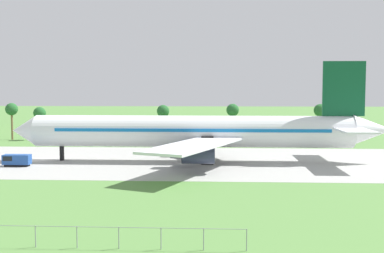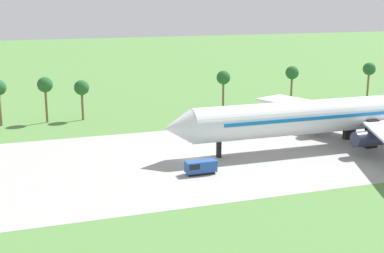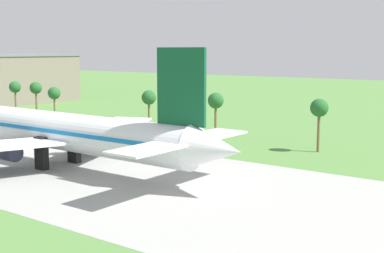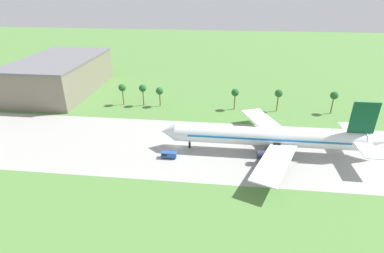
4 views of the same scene
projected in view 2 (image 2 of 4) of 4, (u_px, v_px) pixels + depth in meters
The scene contains 5 objects.
ground_plane at pixel (193, 159), 97.31m from camera, with size 600.00×600.00×0.00m, color #517F3D.
taxiway_strip at pixel (193, 159), 97.31m from camera, with size 320.00×44.00×0.02m.
jet_airliner at pixel (355, 114), 105.82m from camera, with size 78.20×57.01×20.51m.
baggage_tug at pixel (200, 167), 88.63m from camera, with size 5.21×2.05×2.28m.
palm_tree_row at pixel (180, 80), 133.99m from camera, with size 103.08×3.60×10.77m.
Camera 2 is at (-30.29, -88.12, 28.65)m, focal length 50.00 mm.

